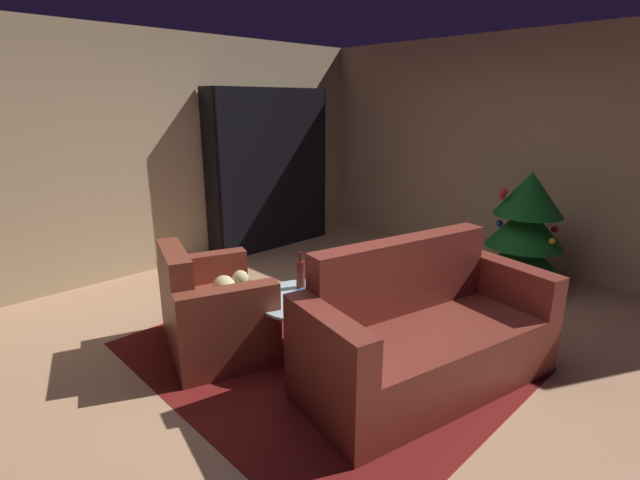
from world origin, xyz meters
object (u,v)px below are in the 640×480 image
couch_red (423,337)px  coffee_table (306,302)px  bookshelf_unit (276,171)px  armchair_red (213,312)px  book_stack_on_table (308,296)px  bottle_on_table (301,273)px  decorated_tree (525,230)px

couch_red → coffee_table: (-0.84, -0.32, 0.09)m
bookshelf_unit → couch_red: size_ratio=1.07×
armchair_red → couch_red: 1.61m
armchair_red → coffee_table: 0.74m
bookshelf_unit → book_stack_on_table: 3.05m
bookshelf_unit → book_stack_on_table: bearing=-34.7°
book_stack_on_table → bottle_on_table: 0.28m
coffee_table → armchair_red: bearing=-138.6°
armchair_red → bottle_on_table: (0.37, 0.59, 0.27)m
bookshelf_unit → coffee_table: bookshelf_unit is taller
armchair_red → decorated_tree: 3.18m
coffee_table → decorated_tree: decorated_tree is taller
bookshelf_unit → decorated_tree: (3.01, 0.78, -0.37)m
armchair_red → bottle_on_table: bearing=58.2°
bookshelf_unit → coffee_table: (2.42, -1.69, -0.58)m
book_stack_on_table → decorated_tree: bearing=77.7°
bookshelf_unit → armchair_red: size_ratio=1.78×
bookshelf_unit → book_stack_on_table: (2.47, -1.71, -0.51)m
bottle_on_table → decorated_tree: (0.77, 2.35, 0.06)m
bookshelf_unit → couch_red: bearing=-22.8°
armchair_red → decorated_tree: decorated_tree is taller
armchair_red → book_stack_on_table: armchair_red is taller
couch_red → decorated_tree: bearing=96.7°
armchair_red → bottle_on_table: size_ratio=3.85×
armchair_red → couch_red: couch_red is taller
decorated_tree → bottle_on_table: bearing=-108.2°
armchair_red → book_stack_on_table: bearing=37.4°
bottle_on_table → decorated_tree: bearing=71.8°
book_stack_on_table → bottle_on_table: bottle_on_table is taller
bookshelf_unit → bottle_on_table: bearing=-35.2°
couch_red → armchair_red: bearing=-150.1°
armchair_red → couch_red: (1.39, 0.80, 0.02)m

